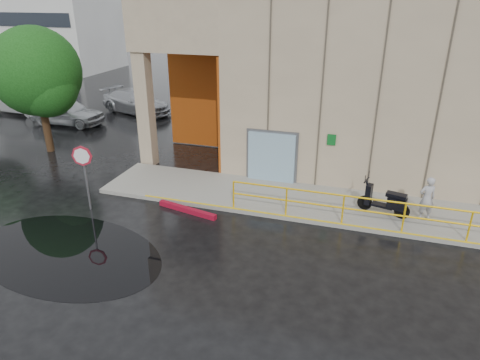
{
  "coord_description": "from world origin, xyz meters",
  "views": [
    {
      "loc": [
        3.8,
        -9.81,
        7.18
      ],
      "look_at": [
        -0.21,
        3.0,
        1.31
      ],
      "focal_mm": 32.0,
      "sensor_mm": 36.0,
      "label": 1
    }
  ],
  "objects_px": {
    "car_c": "(136,102)",
    "stop_sign": "(83,164)",
    "car_b": "(20,101)",
    "red_curb": "(187,210)",
    "scooter": "(386,193)",
    "tree_near": "(39,75)",
    "car_a": "(67,112)",
    "person": "(427,198)"
  },
  "relations": [
    {
      "from": "car_a",
      "to": "person",
      "type": "bearing_deg",
      "value": -108.03
    },
    {
      "from": "red_curb",
      "to": "car_b",
      "type": "xyz_separation_m",
      "value": [
        -15.94,
        9.52,
        0.69
      ]
    },
    {
      "from": "person",
      "to": "car_b",
      "type": "relative_size",
      "value": 0.32
    },
    {
      "from": "scooter",
      "to": "car_b",
      "type": "bearing_deg",
      "value": 174.93
    },
    {
      "from": "car_c",
      "to": "stop_sign",
      "type": "bearing_deg",
      "value": -137.68
    },
    {
      "from": "red_curb",
      "to": "car_c",
      "type": "relative_size",
      "value": 0.47
    },
    {
      "from": "car_b",
      "to": "car_c",
      "type": "distance_m",
      "value": 7.49
    },
    {
      "from": "stop_sign",
      "to": "tree_near",
      "type": "xyz_separation_m",
      "value": [
        -5.54,
        4.77,
        1.93
      ]
    },
    {
      "from": "person",
      "to": "car_c",
      "type": "xyz_separation_m",
      "value": [
        -16.77,
        10.08,
        -0.18
      ]
    },
    {
      "from": "scooter",
      "to": "car_a",
      "type": "distance_m",
      "value": 19.16
    },
    {
      "from": "person",
      "to": "tree_near",
      "type": "distance_m",
      "value": 17.34
    },
    {
      "from": "scooter",
      "to": "car_c",
      "type": "distance_m",
      "value": 18.48
    },
    {
      "from": "person",
      "to": "car_a",
      "type": "height_order",
      "value": "person"
    },
    {
      "from": "car_b",
      "to": "car_c",
      "type": "bearing_deg",
      "value": -67.98
    },
    {
      "from": "red_curb",
      "to": "car_b",
      "type": "distance_m",
      "value": 18.58
    },
    {
      "from": "red_curb",
      "to": "car_c",
      "type": "distance_m",
      "value": 14.72
    },
    {
      "from": "scooter",
      "to": "car_a",
      "type": "height_order",
      "value": "scooter"
    },
    {
      "from": "stop_sign",
      "to": "person",
      "type": "bearing_deg",
      "value": 22.77
    },
    {
      "from": "stop_sign",
      "to": "red_curb",
      "type": "xyz_separation_m",
      "value": [
        3.45,
        0.85,
        -1.69
      ]
    },
    {
      "from": "car_c",
      "to": "tree_near",
      "type": "relative_size",
      "value": 0.86
    },
    {
      "from": "car_b",
      "to": "car_c",
      "type": "relative_size",
      "value": 0.94
    },
    {
      "from": "person",
      "to": "red_curb",
      "type": "xyz_separation_m",
      "value": [
        -7.98,
        -1.7,
        -0.83
      ]
    },
    {
      "from": "car_b",
      "to": "car_a",
      "type": "bearing_deg",
      "value": -101.52
    },
    {
      "from": "stop_sign",
      "to": "car_b",
      "type": "relative_size",
      "value": 0.51
    },
    {
      "from": "car_a",
      "to": "tree_near",
      "type": "xyz_separation_m",
      "value": [
        2.35,
        -4.29,
        2.96
      ]
    },
    {
      "from": "person",
      "to": "stop_sign",
      "type": "bearing_deg",
      "value": -9.72
    },
    {
      "from": "person",
      "to": "tree_near",
      "type": "xyz_separation_m",
      "value": [
        -16.97,
        2.22,
        2.8
      ]
    },
    {
      "from": "red_curb",
      "to": "tree_near",
      "type": "relative_size",
      "value": 0.41
    },
    {
      "from": "person",
      "to": "car_c",
      "type": "distance_m",
      "value": 19.57
    },
    {
      "from": "person",
      "to": "car_a",
      "type": "bearing_deg",
      "value": -40.93
    },
    {
      "from": "tree_near",
      "to": "stop_sign",
      "type": "bearing_deg",
      "value": -40.7
    },
    {
      "from": "car_a",
      "to": "tree_near",
      "type": "distance_m",
      "value": 5.71
    },
    {
      "from": "red_curb",
      "to": "car_a",
      "type": "distance_m",
      "value": 14.01
    },
    {
      "from": "red_curb",
      "to": "car_a",
      "type": "bearing_deg",
      "value": 144.1
    },
    {
      "from": "stop_sign",
      "to": "car_b",
      "type": "distance_m",
      "value": 16.27
    },
    {
      "from": "car_b",
      "to": "tree_near",
      "type": "bearing_deg",
      "value": -124.44
    },
    {
      "from": "car_b",
      "to": "stop_sign",
      "type": "bearing_deg",
      "value": -125.25
    },
    {
      "from": "scooter",
      "to": "tree_near",
      "type": "bearing_deg",
      "value": -174.08
    },
    {
      "from": "scooter",
      "to": "car_b",
      "type": "height_order",
      "value": "car_b"
    },
    {
      "from": "stop_sign",
      "to": "car_a",
      "type": "bearing_deg",
      "value": 141.24
    },
    {
      "from": "stop_sign",
      "to": "car_c",
      "type": "distance_m",
      "value": 13.76
    },
    {
      "from": "scooter",
      "to": "red_curb",
      "type": "xyz_separation_m",
      "value": [
        -6.67,
        -1.67,
        -0.85
      ]
    }
  ]
}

